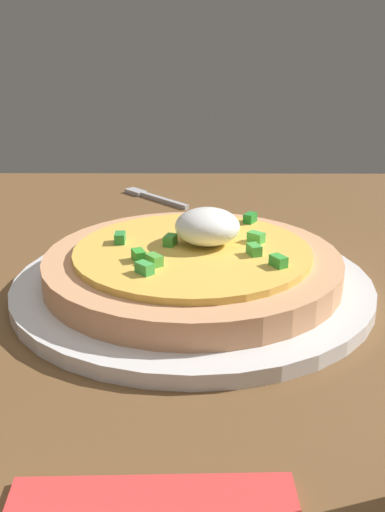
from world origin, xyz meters
TOP-DOWN VIEW (x-y plane):
  - dining_table at (0.00, 0.00)cm, footprint 95.07×71.70cm
  - plate at (6.68, -5.79)cm, footprint 28.32×28.32cm
  - pizza at (6.75, -5.86)cm, footprint 23.27×23.27cm
  - fork at (34.41, -0.59)cm, footprint 8.55×8.18cm

SIDE VIEW (x-z plane):
  - dining_table at x=0.00cm, z-range 0.00..2.29cm
  - fork at x=34.41cm, z-range 2.29..2.79cm
  - plate at x=6.68cm, z-range 2.29..3.42cm
  - pizza at x=6.75cm, z-range 2.07..7.53cm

